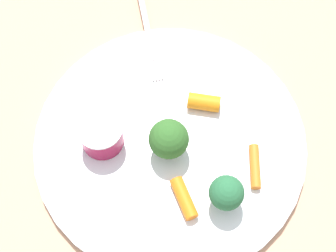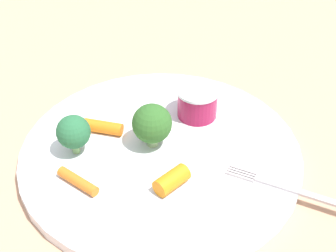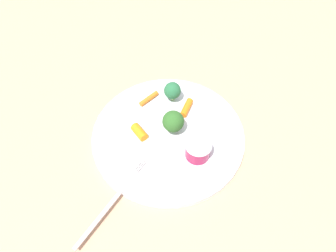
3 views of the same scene
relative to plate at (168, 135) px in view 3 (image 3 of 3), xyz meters
The scene contains 9 objects.
ground_plane 0.01m from the plate, ahead, with size 2.40×2.40×0.00m, color tan.
plate is the anchor object (origin of this frame).
sauce_cup 0.08m from the plate, 53.03° to the left, with size 0.05×0.05×0.03m.
broccoli_floret_0 0.04m from the plate, 134.02° to the left, with size 0.04×0.04×0.05m.
broccoli_floret_1 0.09m from the plate, behind, with size 0.04×0.04×0.04m.
carrot_stick_0 0.10m from the plate, 149.00° to the right, with size 0.01×0.01×0.05m, color orange.
carrot_stick_1 0.07m from the plate, 153.05° to the left, with size 0.01×0.01×0.04m, color orange.
carrot_stick_2 0.06m from the plate, 80.68° to the right, with size 0.02×0.02×0.04m, color orange.
fork 0.16m from the plate, 27.87° to the right, with size 0.17×0.09×0.00m.
Camera 3 is at (0.33, 0.03, 0.49)m, focal length 32.01 mm.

